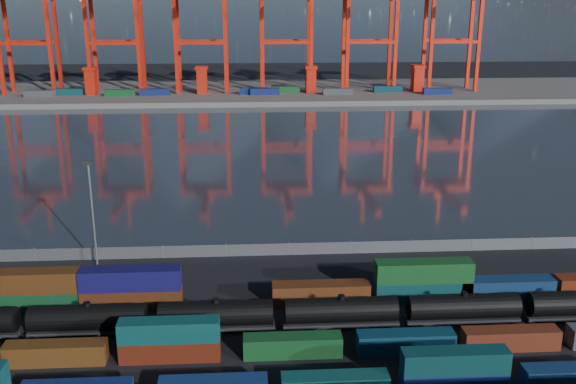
{
  "coord_description": "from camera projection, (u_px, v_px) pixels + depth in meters",
  "views": [
    {
      "loc": [
        -6.05,
        -67.78,
        39.59
      ],
      "look_at": [
        0.0,
        30.0,
        10.0
      ],
      "focal_mm": 40.0,
      "sensor_mm": 36.0,
      "label": 1
    }
  ],
  "objects": [
    {
      "name": "container_row_mid",
      "position": [
        397.0,
        339.0,
        74.55
      ],
      "size": [
        140.05,
        2.32,
        4.93
      ],
      "color": "#434548",
      "rests_on": "ground"
    },
    {
      "name": "far_quay",
      "position": [
        262.0,
        92.0,
        276.92
      ],
      "size": [
        700.0,
        70.0,
        2.0
      ],
      "primitive_type": "cube",
      "color": "#514F4C",
      "rests_on": "ground"
    },
    {
      "name": "waterfront_fence",
      "position": [
        289.0,
        249.0,
        103.03
      ],
      "size": [
        160.12,
        0.12,
        2.2
      ],
      "color": "#595B5E",
      "rests_on": "ground"
    },
    {
      "name": "container_row_north",
      "position": [
        212.0,
        290.0,
        85.55
      ],
      "size": [
        141.87,
        2.68,
        5.71
      ],
      "color": "#101D50",
      "rests_on": "ground"
    },
    {
      "name": "quay_containers",
      "position": [
        236.0,
        91.0,
        261.71
      ],
      "size": [
        172.58,
        10.99,
        2.6
      ],
      "color": "navy",
      "rests_on": "far_quay"
    },
    {
      "name": "straddle_carriers",
      "position": [
        257.0,
        79.0,
        265.24
      ],
      "size": [
        140.0,
        7.0,
        11.1
      ],
      "color": "red",
      "rests_on": "far_quay"
    },
    {
      "name": "yard_light_mast",
      "position": [
        92.0,
        208.0,
        96.94
      ],
      "size": [
        1.6,
        0.4,
        16.6
      ],
      "color": "slate",
      "rests_on": "ground"
    },
    {
      "name": "ground",
      "position": [
        303.0,
        344.0,
        76.56
      ],
      "size": [
        700.0,
        700.0,
        0.0
      ],
      "primitive_type": "plane",
      "color": "black",
      "rests_on": "ground"
    },
    {
      "name": "tanker_string",
      "position": [
        341.0,
        312.0,
        79.8
      ],
      "size": [
        138.52,
        3.12,
        4.46
      ],
      "color": "black",
      "rests_on": "ground"
    },
    {
      "name": "harbor_water",
      "position": [
        271.0,
        148.0,
        176.88
      ],
      "size": [
        700.0,
        700.0,
        0.0
      ],
      "primitive_type": "plane",
      "color": "#272E38",
      "rests_on": "ground"
    },
    {
      "name": "gantry_cranes",
      "position": [
        243.0,
        7.0,
        260.02
      ],
      "size": [
        197.72,
        43.62,
        59.07
      ],
      "color": "red",
      "rests_on": "ground"
    }
  ]
}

